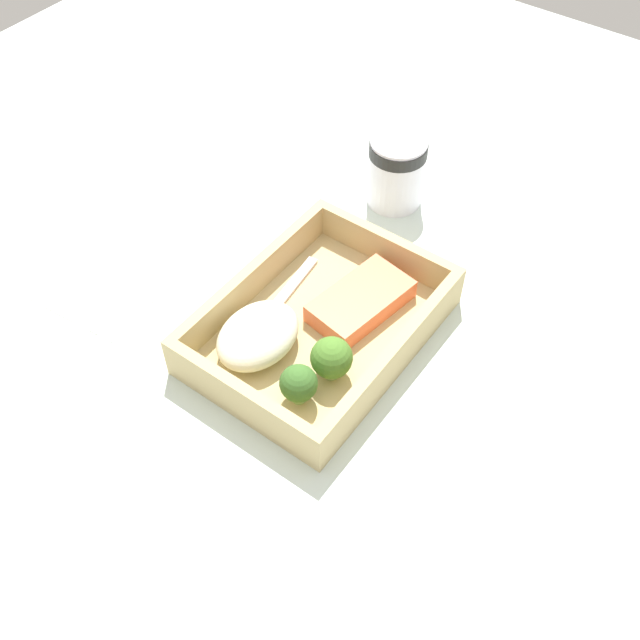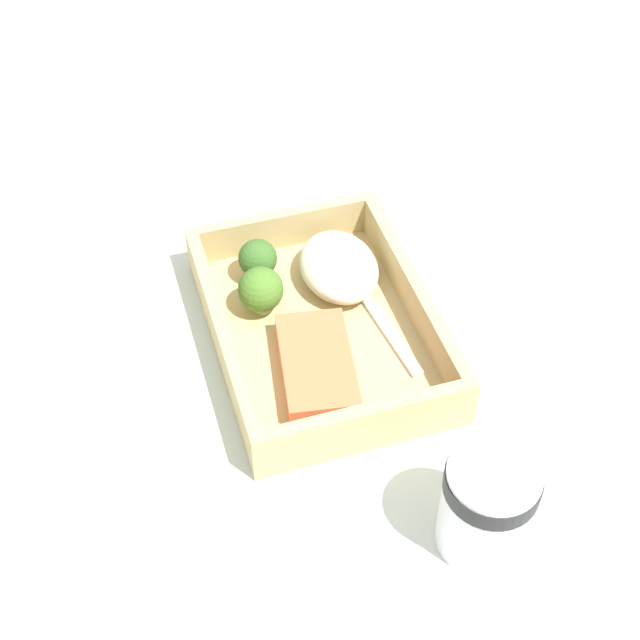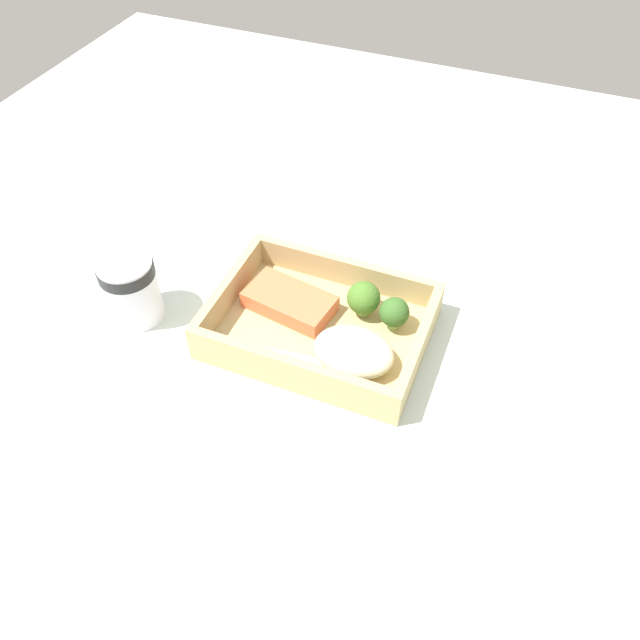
# 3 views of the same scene
# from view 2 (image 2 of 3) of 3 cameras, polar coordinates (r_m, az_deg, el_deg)

# --- Properties ---
(ground_plane) EXTENTS (1.60, 1.60, 0.02)m
(ground_plane) POSITION_cam_2_polar(r_m,az_deg,el_deg) (0.85, 0.00, -1.71)
(ground_plane) COLOR silver
(takeout_tray) EXTENTS (0.27, 0.20, 0.01)m
(takeout_tray) POSITION_cam_2_polar(r_m,az_deg,el_deg) (0.83, 0.00, -0.99)
(takeout_tray) COLOR tan
(takeout_tray) RESTS_ON ground_plane
(tray_rim) EXTENTS (0.27, 0.20, 0.04)m
(tray_rim) POSITION_cam_2_polar(r_m,az_deg,el_deg) (0.81, 0.00, 0.25)
(tray_rim) COLOR tan
(tray_rim) RESTS_ON takeout_tray
(salmon_fillet) EXTENTS (0.12, 0.08, 0.02)m
(salmon_fillet) POSITION_cam_2_polar(r_m,az_deg,el_deg) (0.79, -0.20, -2.99)
(salmon_fillet) COLOR #F27045
(salmon_fillet) RESTS_ON takeout_tray
(mashed_potatoes) EXTENTS (0.10, 0.07, 0.04)m
(mashed_potatoes) POSITION_cam_2_polar(r_m,az_deg,el_deg) (0.86, 1.20, 3.43)
(mashed_potatoes) COLOR beige
(mashed_potatoes) RESTS_ON takeout_tray
(broccoli_floret_1) EXTENTS (0.04, 0.04, 0.05)m
(broccoli_floret_1) POSITION_cam_2_polar(r_m,az_deg,el_deg) (0.86, -4.01, 3.90)
(broccoli_floret_1) COLOR #7A9D59
(broccoli_floret_1) RESTS_ON takeout_tray
(broccoli_floret_2) EXTENTS (0.04, 0.04, 0.05)m
(broccoli_floret_2) POSITION_cam_2_polar(r_m,az_deg,el_deg) (0.83, -3.81, 1.92)
(broccoli_floret_2) COLOR #809658
(broccoli_floret_2) RESTS_ON takeout_tray
(fork) EXTENTS (0.16, 0.04, 0.00)m
(fork) POSITION_cam_2_polar(r_m,az_deg,el_deg) (0.85, 3.42, 0.74)
(fork) COLOR silver
(fork) RESTS_ON takeout_tray
(paper_cup) EXTENTS (0.07, 0.07, 0.09)m
(paper_cup) POSITION_cam_2_polar(r_m,az_deg,el_deg) (0.68, 10.66, -11.44)
(paper_cup) COLOR white
(paper_cup) RESTS_ON ground_plane
(receipt_slip) EXTENTS (0.09, 0.13, 0.00)m
(receipt_slip) POSITION_cam_2_polar(r_m,az_deg,el_deg) (0.98, 11.78, 6.29)
(receipt_slip) COLOR white
(receipt_slip) RESTS_ON ground_plane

